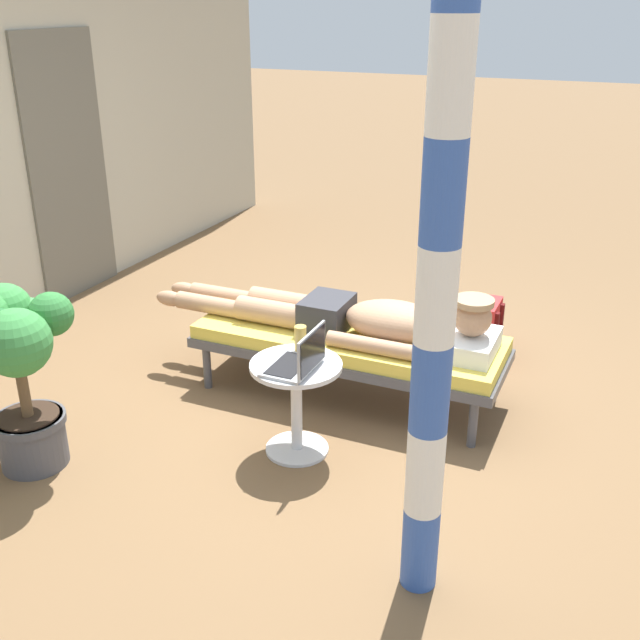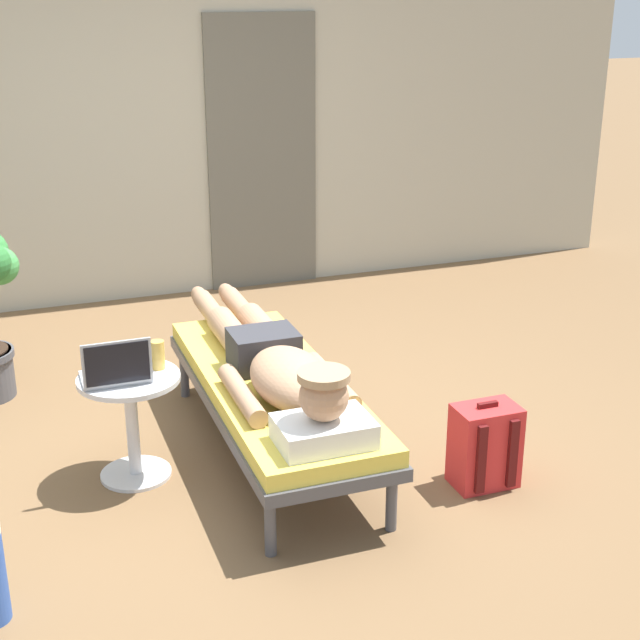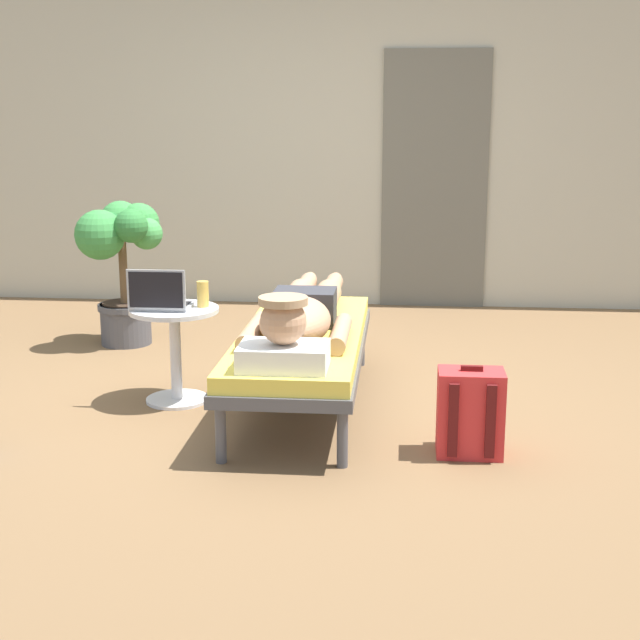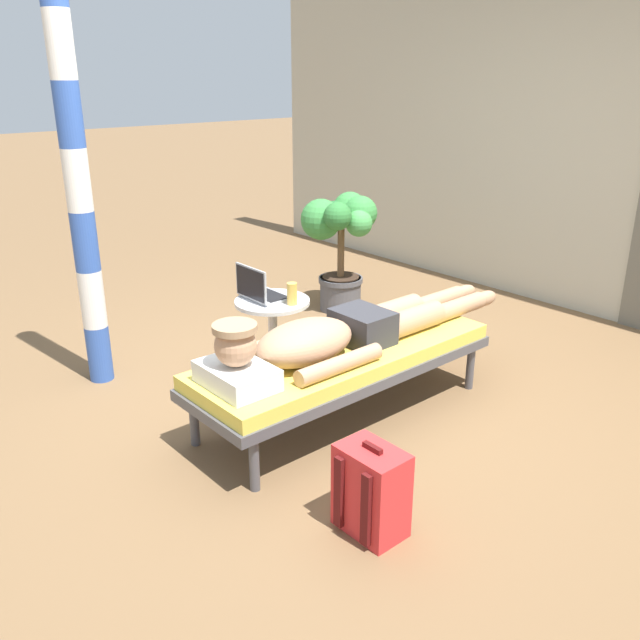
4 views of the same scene
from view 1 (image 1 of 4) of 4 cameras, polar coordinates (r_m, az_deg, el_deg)
name	(u,v)px [view 1 (image 1 of 4)]	position (r m, az deg, el deg)	size (l,w,h in m)	color
ground_plane	(314,402)	(4.56, -0.49, -6.26)	(40.00, 40.00, 0.00)	brown
house_door_panel	(68,168)	(6.30, -18.58, 10.87)	(0.84, 0.03, 2.04)	#625F54
lounge_chair	(349,343)	(4.50, 2.19, -1.75)	(0.65, 1.86, 0.42)	#4C4C51
person_reclining	(358,318)	(4.41, 2.91, 0.17)	(0.53, 2.17, 0.33)	white
side_table	(296,392)	(3.94, -1.81, -5.49)	(0.48, 0.48, 0.52)	silver
laptop	(300,360)	(3.76, -1.54, -3.04)	(0.31, 0.24, 0.23)	#A5A8AD
drink_glass	(300,338)	(3.97, -1.49, -1.41)	(0.06, 0.06, 0.14)	gold
backpack	(481,330)	(5.15, 12.09, -0.73)	(0.30, 0.26, 0.42)	red
potted_plant	(16,356)	(3.99, -22.05, -2.53)	(0.54, 0.57, 0.97)	#4C4C51
porch_post	(436,295)	(2.67, 8.83, 1.86)	(0.15, 0.15, 2.58)	#3359B2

